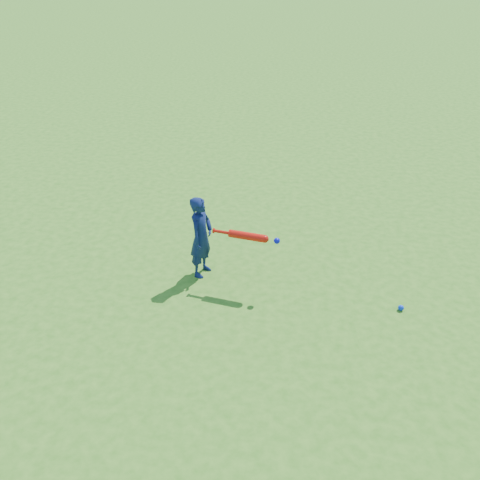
{
  "coord_description": "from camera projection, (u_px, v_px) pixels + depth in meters",
  "views": [
    {
      "loc": [
        1.46,
        -6.15,
        3.77
      ],
      "look_at": [
        0.85,
        -0.66,
        0.57
      ],
      "focal_mm": 40.0,
      "sensor_mm": 36.0,
      "label": 1
    }
  ],
  "objects": [
    {
      "name": "ground",
      "position": [
        184.0,
        249.0,
        7.32
      ],
      "size": [
        80.0,
        80.0,
        0.0
      ],
      "primitive_type": "plane",
      "color": "#34731B",
      "rests_on": "ground"
    },
    {
      "name": "child",
      "position": [
        201.0,
        237.0,
        6.54
      ],
      "size": [
        0.36,
        0.44,
        1.05
      ],
      "primitive_type": "imported",
      "rotation": [
        0.0,
        0.0,
        1.25
      ],
      "color": "#101C4D",
      "rests_on": "ground"
    },
    {
      "name": "ground_ball_blue",
      "position": [
        401.0,
        308.0,
        6.11
      ],
      "size": [
        0.07,
        0.07,
        0.07
      ],
      "primitive_type": "sphere",
      "color": "#0C36DC",
      "rests_on": "ground"
    },
    {
      "name": "bat_swing",
      "position": [
        250.0,
        236.0,
        6.25
      ],
      "size": [
        0.81,
        0.23,
        0.09
      ],
      "rotation": [
        0.0,
        0.0,
        -0.21
      ],
      "color": "red",
      "rests_on": "ground"
    }
  ]
}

